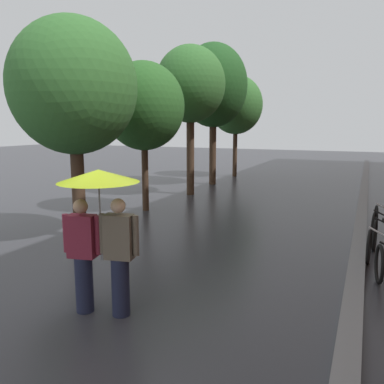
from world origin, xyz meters
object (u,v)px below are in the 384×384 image
at_px(street_tree_0, 73,87).
at_px(street_tree_2, 190,85).
at_px(street_tree_1, 144,107).
at_px(street_tree_4, 236,105).
at_px(couple_under_umbrella, 100,219).
at_px(street_tree_3, 213,86).

distance_m(street_tree_0, street_tree_2, 6.65).
height_order(street_tree_1, street_tree_2, street_tree_2).
relative_size(street_tree_1, street_tree_4, 0.88).
bearing_deg(street_tree_2, street_tree_0, -89.93).
relative_size(street_tree_0, couple_under_umbrella, 2.45).
bearing_deg(street_tree_1, street_tree_2, 87.92).
height_order(street_tree_0, street_tree_2, street_tree_2).
height_order(street_tree_3, couple_under_umbrella, street_tree_3).
distance_m(street_tree_0, street_tree_3, 9.65).
bearing_deg(street_tree_1, street_tree_4, 90.30).
bearing_deg(couple_under_umbrella, street_tree_1, 115.71).
xyz_separation_m(street_tree_0, street_tree_3, (-0.23, 9.61, 0.88)).
bearing_deg(street_tree_4, street_tree_0, -89.22).
distance_m(street_tree_0, street_tree_1, 3.37).
bearing_deg(street_tree_3, street_tree_0, -88.66).
height_order(street_tree_0, couple_under_umbrella, street_tree_0).
relative_size(street_tree_0, street_tree_2, 0.91).
distance_m(street_tree_3, street_tree_4, 3.26).
xyz_separation_m(street_tree_1, couple_under_umbrella, (3.08, -6.40, -1.88)).
height_order(street_tree_0, street_tree_1, street_tree_0).
bearing_deg(street_tree_3, street_tree_2, -85.85).
xyz_separation_m(street_tree_0, street_tree_2, (-0.01, 6.62, 0.64)).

